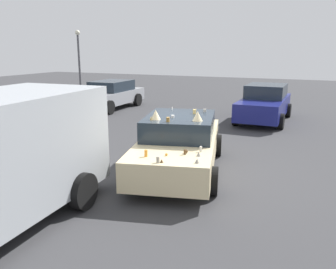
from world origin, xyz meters
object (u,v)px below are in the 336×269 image
Objects in this scene: parked_sedan_far_right at (110,95)px; parked_sedan_near_right at (265,103)px; lot_lamp_post at (79,58)px; art_car_decorated at (179,143)px.

parked_sedan_far_right is 7.75m from parked_sedan_near_right.
lot_lamp_post is (1.82, 3.25, 1.76)m from parked_sedan_far_right.
lot_lamp_post is (9.18, 10.06, 1.77)m from art_car_decorated.
parked_sedan_far_right is at bearing -151.35° from art_car_decorated.
art_car_decorated reaches higher than parked_sedan_near_right.
parked_sedan_near_right is (7.33, -0.94, 0.05)m from art_car_decorated.
art_car_decorated is 1.07× the size of parked_sedan_far_right.
art_car_decorated is at bearing 41.77° from parked_sedan_far_right.
parked_sedan_far_right is (7.36, 6.82, 0.02)m from art_car_decorated.
parked_sedan_far_right is 1.05× the size of parked_sedan_near_right.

